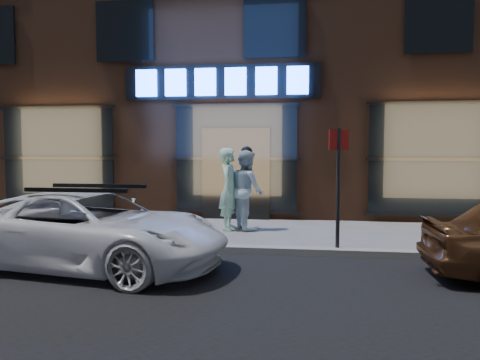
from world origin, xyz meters
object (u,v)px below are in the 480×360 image
object	(u,v)px
sign_post	(338,179)
man_cap	(247,190)
man_bowtie	(229,189)
white_suv	(89,230)

from	to	relation	value
sign_post	man_cap	bearing A→B (deg)	113.93
man_bowtie	man_cap	distance (m)	0.40
man_bowtie	white_suv	distance (m)	4.06
man_bowtie	man_cap	xyz separation A→B (m)	(0.39, 0.12, -0.02)
white_suv	man_cap	bearing A→B (deg)	-18.54
white_suv	sign_post	size ratio (longest dim) A/B	1.97
white_suv	sign_post	distance (m)	4.27
man_cap	sign_post	world-z (taller)	sign_post
man_cap	white_suv	bearing A→B (deg)	122.11
man_bowtie	sign_post	bearing A→B (deg)	-129.47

